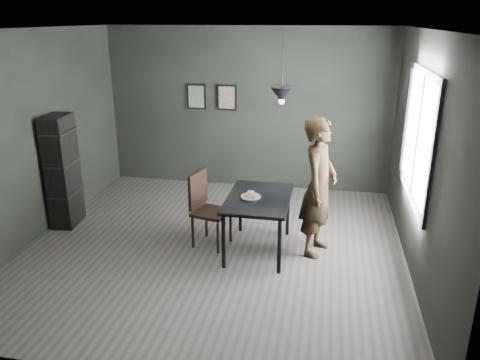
% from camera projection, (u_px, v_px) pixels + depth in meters
% --- Properties ---
extents(ground, '(5.00, 5.00, 0.00)m').
position_uv_depth(ground, '(214.00, 246.00, 6.33)').
color(ground, '#393431').
rests_on(ground, ground).
extents(back_wall, '(5.00, 0.10, 2.80)m').
position_uv_depth(back_wall, '(247.00, 109.00, 8.19)').
color(back_wall, black).
rests_on(back_wall, ground).
extents(ceiling, '(5.00, 5.00, 0.02)m').
position_uv_depth(ceiling, '(210.00, 29.00, 5.41)').
color(ceiling, silver).
rests_on(ceiling, ground).
extents(window_assembly, '(0.04, 1.96, 1.56)m').
position_uv_depth(window_assembly, '(418.00, 135.00, 5.55)').
color(window_assembly, white).
rests_on(window_assembly, ground).
extents(cafe_table, '(0.80, 1.20, 0.75)m').
position_uv_depth(cafe_table, '(258.00, 203.00, 6.00)').
color(cafe_table, black).
rests_on(cafe_table, ground).
extents(white_plate, '(0.23, 0.23, 0.01)m').
position_uv_depth(white_plate, '(251.00, 197.00, 5.96)').
color(white_plate, silver).
rests_on(white_plate, cafe_table).
extents(donut_pile, '(0.19, 0.14, 0.08)m').
position_uv_depth(donut_pile, '(251.00, 195.00, 5.95)').
color(donut_pile, beige).
rests_on(donut_pile, white_plate).
extents(woman, '(0.58, 0.75, 1.80)m').
position_uv_depth(woman, '(319.00, 187.00, 5.89)').
color(woman, black).
rests_on(woman, ground).
extents(wood_chair, '(0.53, 0.53, 1.01)m').
position_uv_depth(wood_chair, '(205.00, 204.00, 6.22)').
color(wood_chair, black).
rests_on(wood_chair, ground).
extents(shelf_unit, '(0.37, 0.58, 1.64)m').
position_uv_depth(shelf_unit, '(63.00, 171.00, 6.77)').
color(shelf_unit, black).
rests_on(shelf_unit, ground).
extents(pendant_lamp, '(0.28, 0.28, 0.86)m').
position_uv_depth(pendant_lamp, '(282.00, 95.00, 5.60)').
color(pendant_lamp, black).
rests_on(pendant_lamp, ground).
extents(framed_print_left, '(0.34, 0.04, 0.44)m').
position_uv_depth(framed_print_left, '(196.00, 97.00, 8.25)').
color(framed_print_left, black).
rests_on(framed_print_left, ground).
extents(framed_print_right, '(0.34, 0.04, 0.44)m').
position_uv_depth(framed_print_right, '(227.00, 98.00, 8.15)').
color(framed_print_right, black).
rests_on(framed_print_right, ground).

